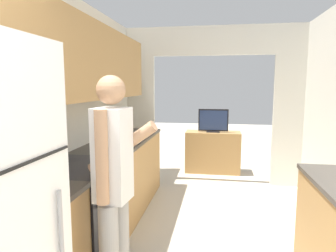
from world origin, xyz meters
name	(u,v)px	position (x,y,z in m)	size (l,w,h in m)	color
wall_left	(53,95)	(-1.34, 1.94, 1.50)	(0.38, 6.70, 2.50)	silver
wall_far_with_doorway	(212,93)	(0.00, 4.33, 1.46)	(3.18, 0.06, 2.50)	silver
counter_left	(111,185)	(-1.09, 2.65, 0.46)	(0.62, 3.16, 0.91)	#B2844C
range_oven	(78,216)	(-1.08, 1.79, 0.46)	(0.66, 0.76, 1.05)	black
person	(113,191)	(-0.59, 1.33, 0.88)	(0.53, 0.40, 1.65)	#9E9E9E
tv_cabinet	(213,152)	(0.02, 4.95, 0.37)	(0.99, 0.42, 0.75)	#B2844C
television	(213,121)	(0.02, 4.90, 0.95)	(0.53, 0.16, 0.42)	black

